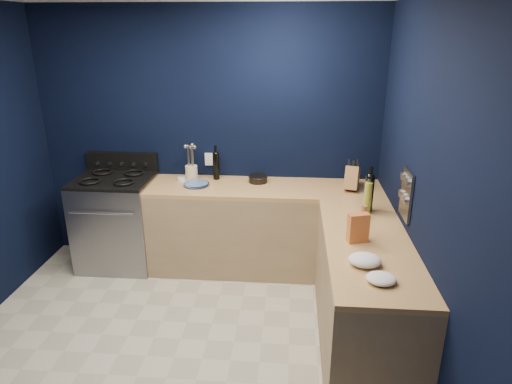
# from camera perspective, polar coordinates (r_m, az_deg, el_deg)

# --- Properties ---
(floor) EXTENTS (3.50, 3.50, 0.02)m
(floor) POSITION_cam_1_polar(r_m,az_deg,el_deg) (3.72, -10.37, -20.07)
(floor) COLOR #B4AE9D
(floor) RESTS_ON ground
(wall_back) EXTENTS (3.50, 0.02, 2.60)m
(wall_back) POSITION_cam_1_polar(r_m,az_deg,el_deg) (4.69, -6.00, 6.83)
(wall_back) COLOR black
(wall_back) RESTS_ON ground
(wall_right) EXTENTS (0.02, 3.50, 2.60)m
(wall_right) POSITION_cam_1_polar(r_m,az_deg,el_deg) (3.07, 21.53, -1.78)
(wall_right) COLOR black
(wall_right) RESTS_ON ground
(cab_back) EXTENTS (2.30, 0.63, 0.86)m
(cab_back) POSITION_cam_1_polar(r_m,az_deg,el_deg) (4.60, 1.06, -4.83)
(cab_back) COLOR #9B815F
(cab_back) RESTS_ON floor
(top_back) EXTENTS (2.30, 0.63, 0.04)m
(top_back) POSITION_cam_1_polar(r_m,az_deg,el_deg) (4.43, 1.10, 0.46)
(top_back) COLOR olive
(top_back) RESTS_ON cab_back
(cab_right) EXTENTS (0.63, 1.67, 0.86)m
(cab_right) POSITION_cam_1_polar(r_m,az_deg,el_deg) (3.63, 13.47, -12.81)
(cab_right) COLOR #9B815F
(cab_right) RESTS_ON floor
(top_right) EXTENTS (0.63, 1.67, 0.04)m
(top_right) POSITION_cam_1_polar(r_m,az_deg,el_deg) (3.41, 14.08, -6.44)
(top_right) COLOR olive
(top_right) RESTS_ON cab_right
(gas_range) EXTENTS (0.76, 0.66, 0.92)m
(gas_range) POSITION_cam_1_polar(r_m,az_deg,el_deg) (4.90, -17.14, -3.76)
(gas_range) COLOR gray
(gas_range) RESTS_ON floor
(oven_door) EXTENTS (0.59, 0.02, 0.42)m
(oven_door) POSITION_cam_1_polar(r_m,az_deg,el_deg) (4.64, -18.50, -5.43)
(oven_door) COLOR black
(oven_door) RESTS_ON gas_range
(cooktop) EXTENTS (0.76, 0.66, 0.03)m
(cooktop) POSITION_cam_1_polar(r_m,az_deg,el_deg) (4.74, -17.72, 1.50)
(cooktop) COLOR black
(cooktop) RESTS_ON gas_range
(backguard) EXTENTS (0.76, 0.06, 0.20)m
(backguard) POSITION_cam_1_polar(r_m,az_deg,el_deg) (4.97, -16.60, 3.76)
(backguard) COLOR black
(backguard) RESTS_ON gas_range
(spice_panel) EXTENTS (0.02, 0.28, 0.38)m
(spice_panel) POSITION_cam_1_polar(r_m,az_deg,el_deg) (3.60, 18.56, -0.29)
(spice_panel) COLOR gray
(spice_panel) RESTS_ON wall_right
(wall_outlet) EXTENTS (0.09, 0.02, 0.13)m
(wall_outlet) POSITION_cam_1_polar(r_m,az_deg,el_deg) (4.73, -5.95, 4.17)
(wall_outlet) COLOR white
(wall_outlet) RESTS_ON wall_back
(plate_stack) EXTENTS (0.31, 0.31, 0.03)m
(plate_stack) POSITION_cam_1_polar(r_m,az_deg,el_deg) (4.48, -7.63, 0.98)
(plate_stack) COLOR #4855A8
(plate_stack) RESTS_ON top_back
(ramekin) EXTENTS (0.10, 0.10, 0.03)m
(ramekin) POSITION_cam_1_polar(r_m,az_deg,el_deg) (4.65, -9.44, 1.64)
(ramekin) COLOR white
(ramekin) RESTS_ON top_back
(utensil_crock) EXTENTS (0.14, 0.14, 0.15)m
(utensil_crock) POSITION_cam_1_polar(r_m,az_deg,el_deg) (4.64, -8.20, 2.42)
(utensil_crock) COLOR beige
(utensil_crock) RESTS_ON top_back
(wine_bottle_back) EXTENTS (0.08, 0.08, 0.27)m
(wine_bottle_back) POSITION_cam_1_polar(r_m,az_deg,el_deg) (4.62, -5.08, 3.27)
(wine_bottle_back) COLOR black
(wine_bottle_back) RESTS_ON top_back
(lemon_basket) EXTENTS (0.24, 0.24, 0.07)m
(lemon_basket) POSITION_cam_1_polar(r_m,az_deg,el_deg) (4.54, 0.27, 1.68)
(lemon_basket) COLOR black
(lemon_basket) RESTS_ON top_back
(knife_block) EXTENTS (0.18, 0.29, 0.28)m
(knife_block) POSITION_cam_1_polar(r_m,az_deg,el_deg) (4.41, 12.11, 1.74)
(knife_block) COLOR olive
(knife_block) RESTS_ON top_back
(wine_bottle_right) EXTENTS (0.09, 0.09, 0.31)m
(wine_bottle_right) POSITION_cam_1_polar(r_m,az_deg,el_deg) (3.90, 14.14, -0.20)
(wine_bottle_right) COLOR black
(wine_bottle_right) RESTS_ON top_right
(oil_bottle) EXTENTS (0.08, 0.08, 0.27)m
(oil_bottle) POSITION_cam_1_polar(r_m,az_deg,el_deg) (3.86, 14.00, -0.73)
(oil_bottle) COLOR olive
(oil_bottle) RESTS_ON top_right
(spice_jar_near) EXTENTS (0.05, 0.05, 0.11)m
(spice_jar_near) POSITION_cam_1_polar(r_m,az_deg,el_deg) (3.79, 13.56, -2.42)
(spice_jar_near) COLOR olive
(spice_jar_near) RESTS_ON top_right
(spice_jar_far) EXTENTS (0.06, 0.06, 0.10)m
(spice_jar_far) POSITION_cam_1_polar(r_m,az_deg,el_deg) (3.60, 12.51, -3.66)
(spice_jar_far) COLOR olive
(spice_jar_far) RESTS_ON top_right
(crouton_bag) EXTENTS (0.16, 0.11, 0.22)m
(crouton_bag) POSITION_cam_1_polar(r_m,az_deg,el_deg) (3.34, 12.83, -4.47)
(crouton_bag) COLOR #B62131
(crouton_bag) RESTS_ON top_right
(towel_front) EXTENTS (0.26, 0.24, 0.08)m
(towel_front) POSITION_cam_1_polar(r_m,az_deg,el_deg) (3.06, 13.63, -8.39)
(towel_front) COLOR white
(towel_front) RESTS_ON top_right
(towel_end) EXTENTS (0.22, 0.20, 0.06)m
(towel_end) POSITION_cam_1_polar(r_m,az_deg,el_deg) (2.90, 15.60, -10.54)
(towel_end) COLOR white
(towel_end) RESTS_ON top_right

